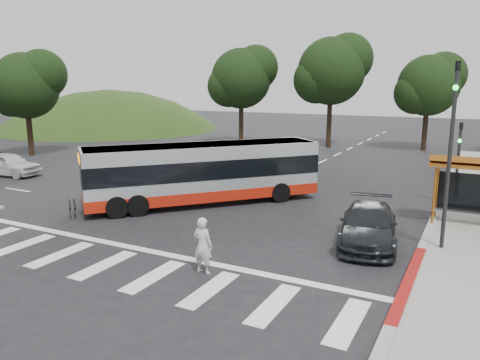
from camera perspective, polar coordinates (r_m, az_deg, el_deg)
The scene contains 15 objects.
ground at distance 19.73m, azimuth -6.16°, elevation -5.41°, with size 140.00×140.00×0.00m, color black.
curb_east at distance 24.38m, azimuth 23.14°, elevation -2.79°, with size 0.30×40.00×0.15m, color #9E9991.
curb_east_red at distance 14.88m, azimuth 19.87°, elevation -11.60°, with size 0.32×6.00×0.15m, color maroon.
hillside_nw at distance 62.65m, azimuth -15.49°, elevation 6.02°, with size 44.00×44.00×10.00m, color #243D13.
crosswalk_ladder at distance 16.05m, azimuth -16.22°, elevation -9.89°, with size 18.00×2.60×0.01m, color silver.
traffic_signal_ne_tall at distance 17.27m, azimuth 24.34°, elevation 4.33°, with size 0.18×0.37×6.50m.
traffic_signal_ne_short at distance 24.38m, azimuth 25.09°, elevation 2.82°, with size 0.18×0.37×4.00m.
tree_north_a at distance 43.55m, azimuth 11.18°, elevation 13.02°, with size 6.60×6.15×10.17m.
tree_north_b at distance 43.93m, azimuth 22.09°, elevation 10.74°, with size 5.72×5.33×8.43m.
tree_north_c at distance 44.67m, azimuth 0.27°, elevation 12.39°, with size 6.16×5.74×9.30m.
tree_west_a at distance 41.40m, azimuth -24.55°, elevation 10.53°, with size 5.72×5.33×8.43m.
transit_bus at distance 22.76m, azimuth -4.49°, elevation 0.72°, with size 2.44×11.26×2.91m, color #ADAFB2, non-canonical shape.
pedestrian at distance 14.54m, azimuth -4.56°, elevation -7.97°, with size 0.66×0.43×1.80m, color silver.
dark_sedan at distance 17.83m, azimuth 15.40°, elevation -5.28°, with size 1.97×4.84×1.40m, color #212426.
west_car_white at distance 33.18m, azimuth -26.42°, elevation 1.75°, with size 1.74×4.33×1.48m, color silver.
Camera 1 is at (10.52, -15.65, 5.80)m, focal length 35.00 mm.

